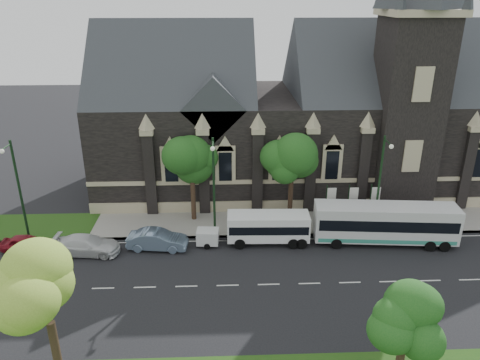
{
  "coord_description": "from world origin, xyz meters",
  "views": [
    {
      "loc": [
        -3.19,
        -27.86,
        19.73
      ],
      "look_at": [
        -1.86,
        6.0,
        5.83
      ],
      "focal_mm": 34.18,
      "sensor_mm": 36.0,
      "label": 1
    }
  ],
  "objects_px": {
    "tree_park_near": "(50,286)",
    "banner_flag_right": "(373,201)",
    "banner_flag_center": "(351,201)",
    "box_trailer": "(208,237)",
    "street_lamp_far": "(18,186)",
    "tour_coach": "(385,223)",
    "tree_walk_right": "(294,160)",
    "street_lamp_near": "(380,181)",
    "tree_park_east": "(410,314)",
    "street_lamp_mid": "(214,183)",
    "car_far_white": "(87,245)",
    "sedan": "(157,240)",
    "car_far_red": "(26,243)",
    "banner_flag_left": "(329,201)",
    "tree_walk_left": "(194,162)",
    "shuttle_bus": "(268,226)"
  },
  "relations": [
    {
      "from": "tree_park_east",
      "to": "banner_flag_left",
      "type": "bearing_deg",
      "value": 89.65
    },
    {
      "from": "tree_walk_right",
      "to": "street_lamp_near",
      "type": "bearing_deg",
      "value": -28.06
    },
    {
      "from": "tree_walk_left",
      "to": "sedan",
      "type": "distance_m",
      "value": 7.78
    },
    {
      "from": "tree_park_east",
      "to": "tour_coach",
      "type": "height_order",
      "value": "tree_park_east"
    },
    {
      "from": "tree_park_east",
      "to": "banner_flag_left",
      "type": "height_order",
      "value": "tree_park_east"
    },
    {
      "from": "street_lamp_mid",
      "to": "banner_flag_center",
      "type": "relative_size",
      "value": 2.25
    },
    {
      "from": "banner_flag_center",
      "to": "box_trailer",
      "type": "height_order",
      "value": "banner_flag_center"
    },
    {
      "from": "banner_flag_right",
      "to": "shuttle_bus",
      "type": "relative_size",
      "value": 0.58
    },
    {
      "from": "tour_coach",
      "to": "car_far_white",
      "type": "distance_m",
      "value": 24.74
    },
    {
      "from": "street_lamp_far",
      "to": "car_far_white",
      "type": "bearing_deg",
      "value": -21.34
    },
    {
      "from": "street_lamp_mid",
      "to": "car_far_red",
      "type": "relative_size",
      "value": 2.28
    },
    {
      "from": "street_lamp_far",
      "to": "tour_coach",
      "type": "height_order",
      "value": "street_lamp_far"
    },
    {
      "from": "tree_walk_right",
      "to": "tree_walk_left",
      "type": "height_order",
      "value": "tree_walk_right"
    },
    {
      "from": "banner_flag_center",
      "to": "sedan",
      "type": "xyz_separation_m",
      "value": [
        -17.02,
        -3.56,
        -1.57
      ]
    },
    {
      "from": "street_lamp_far",
      "to": "tree_walk_left",
      "type": "bearing_deg",
      "value": 14.26
    },
    {
      "from": "banner_flag_center",
      "to": "car_far_white",
      "type": "bearing_deg",
      "value": -169.72
    },
    {
      "from": "banner_flag_right",
      "to": "car_far_white",
      "type": "relative_size",
      "value": 0.75
    },
    {
      "from": "tree_park_near",
      "to": "banner_flag_center",
      "type": "bearing_deg",
      "value": 41.54
    },
    {
      "from": "tree_park_east",
      "to": "tree_walk_left",
      "type": "xyz_separation_m",
      "value": [
        -11.97,
        20.03,
        1.12
      ]
    },
    {
      "from": "banner_flag_center",
      "to": "car_far_white",
      "type": "xyz_separation_m",
      "value": [
        -22.65,
        -4.11,
        -1.61
      ]
    },
    {
      "from": "car_far_white",
      "to": "banner_flag_center",
      "type": "bearing_deg",
      "value": -75.03
    },
    {
      "from": "street_lamp_near",
      "to": "street_lamp_far",
      "type": "bearing_deg",
      "value": 180.0
    },
    {
      "from": "tree_park_east",
      "to": "tree_walk_right",
      "type": "height_order",
      "value": "tree_walk_right"
    },
    {
      "from": "tree_park_east",
      "to": "tree_walk_left",
      "type": "relative_size",
      "value": 0.82
    },
    {
      "from": "sedan",
      "to": "street_lamp_far",
      "type": "bearing_deg",
      "value": 87.57
    },
    {
      "from": "shuttle_bus",
      "to": "sedan",
      "type": "bearing_deg",
      "value": -174.15
    },
    {
      "from": "banner_flag_left",
      "to": "shuttle_bus",
      "type": "distance_m",
      "value": 6.49
    },
    {
      "from": "tree_park_near",
      "to": "shuttle_bus",
      "type": "distance_m",
      "value": 19.92
    },
    {
      "from": "street_lamp_near",
      "to": "car_far_red",
      "type": "xyz_separation_m",
      "value": [
        -29.5,
        -1.53,
        -4.44
      ]
    },
    {
      "from": "tree_walk_right",
      "to": "box_trailer",
      "type": "relative_size",
      "value": 2.92
    },
    {
      "from": "sedan",
      "to": "street_lamp_mid",
      "type": "bearing_deg",
      "value": -64.91
    },
    {
      "from": "tree_park_east",
      "to": "street_lamp_mid",
      "type": "bearing_deg",
      "value": 121.79
    },
    {
      "from": "street_lamp_near",
      "to": "banner_flag_center",
      "type": "height_order",
      "value": "street_lamp_near"
    },
    {
      "from": "tree_park_near",
      "to": "shuttle_bus",
      "type": "relative_size",
      "value": 1.24
    },
    {
      "from": "street_lamp_mid",
      "to": "street_lamp_far",
      "type": "height_order",
      "value": "same"
    },
    {
      "from": "tree_park_near",
      "to": "tree_park_east",
      "type": "distance_m",
      "value": 18.04
    },
    {
      "from": "tree_park_near",
      "to": "banner_flag_right",
      "type": "bearing_deg",
      "value": 38.86
    },
    {
      "from": "shuttle_bus",
      "to": "banner_flag_right",
      "type": "bearing_deg",
      "value": 18.32
    },
    {
      "from": "street_lamp_mid",
      "to": "shuttle_bus",
      "type": "relative_size",
      "value": 1.3
    },
    {
      "from": "banner_flag_right",
      "to": "car_far_red",
      "type": "relative_size",
      "value": 1.01
    },
    {
      "from": "car_far_red",
      "to": "car_far_white",
      "type": "bearing_deg",
      "value": -97.22
    },
    {
      "from": "sedan",
      "to": "tree_park_east",
      "type": "bearing_deg",
      "value": -128.82
    },
    {
      "from": "street_lamp_far",
      "to": "car_far_red",
      "type": "bearing_deg",
      "value": -71.86
    },
    {
      "from": "tree_walk_left",
      "to": "car_far_white",
      "type": "bearing_deg",
      "value": -145.86
    },
    {
      "from": "tree_park_east",
      "to": "street_lamp_near",
      "type": "bearing_deg",
      "value": 76.89
    },
    {
      "from": "street_lamp_far",
      "to": "car_far_red",
      "type": "distance_m",
      "value": 4.72
    },
    {
      "from": "shuttle_bus",
      "to": "car_far_white",
      "type": "distance_m",
      "value": 14.97
    },
    {
      "from": "tree_walk_left",
      "to": "banner_flag_center",
      "type": "xyz_separation_m",
      "value": [
        14.08,
        -1.7,
        -3.35
      ]
    },
    {
      "from": "banner_flag_left",
      "to": "box_trailer",
      "type": "xyz_separation_m",
      "value": [
        -10.87,
        -3.16,
        -1.59
      ]
    },
    {
      "from": "sedan",
      "to": "car_far_white",
      "type": "distance_m",
      "value": 5.66
    }
  ]
}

